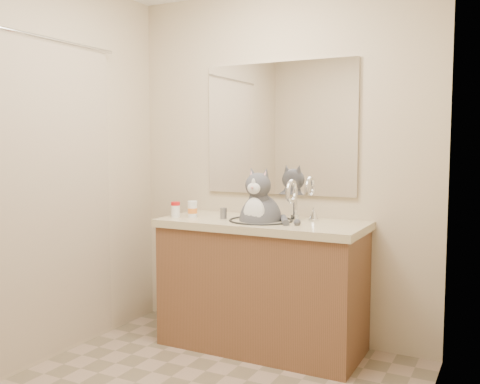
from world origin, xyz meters
name	(u,v)px	position (x,y,z in m)	size (l,w,h in m)	color
room	(179,174)	(0.00, 0.00, 1.20)	(2.22, 2.52, 2.42)	gray
vanity	(262,282)	(0.00, 0.96, 0.44)	(1.34, 0.59, 1.12)	brown
mirror	(279,129)	(0.00, 1.24, 1.45)	(1.10, 0.02, 0.90)	white
shower_curtain	(41,197)	(-1.05, 0.10, 1.03)	(0.02, 1.30, 1.93)	#BAA98D
cat	(260,218)	(-0.01, 0.95, 0.87)	(0.40, 0.31, 0.55)	#47484C
pill_bottle_redcap	(176,209)	(-0.59, 0.84, 0.90)	(0.06, 0.06, 0.10)	white
pill_bottle_orange	(193,209)	(-0.49, 0.89, 0.90)	(0.08, 0.08, 0.11)	white
grey_canister	(223,213)	(-0.26, 0.91, 0.89)	(0.05, 0.05, 0.07)	slate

